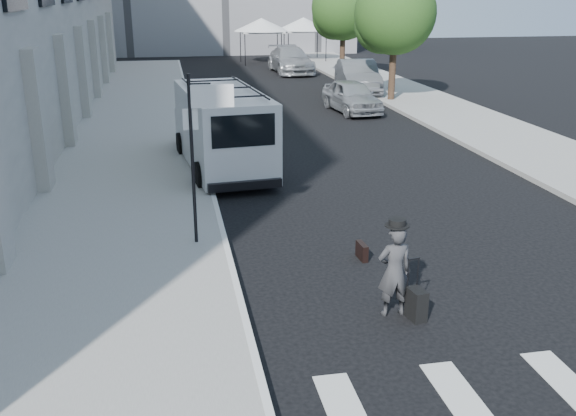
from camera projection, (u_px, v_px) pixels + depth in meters
name	position (u px, v px, depth m)	size (l,w,h in m)	color
ground	(358.00, 307.00, 11.05)	(120.00, 120.00, 0.00)	black
sidewalk_left	(137.00, 127.00, 25.15)	(4.50, 48.00, 0.15)	gray
sidewalk_right	(418.00, 100.00, 31.19)	(4.00, 56.00, 0.15)	gray
sign_pole	(203.00, 124.00, 12.75)	(1.03, 0.07, 3.50)	black
tree_near	(392.00, 16.00, 29.81)	(3.80, 3.83, 6.03)	black
tree_far	(341.00, 10.00, 38.17)	(3.80, 3.83, 6.03)	black
tent_left	(262.00, 25.00, 46.19)	(4.00, 4.00, 3.20)	black
tent_right	(303.00, 24.00, 47.22)	(4.00, 4.00, 3.20)	black
businessman	(394.00, 271.00, 10.56)	(0.58, 0.38, 1.59)	#333335
briefcase	(362.00, 251.00, 12.97)	(0.12, 0.44, 0.34)	black
suitcase	(416.00, 304.00, 10.57)	(0.29, 0.40, 1.03)	black
cargo_van	(221.00, 128.00, 19.25)	(2.73, 6.51, 2.38)	silver
parked_car_a	(352.00, 96.00, 28.29)	(1.67, 4.14, 1.41)	#94989C
parked_car_b	(358.00, 77.00, 33.33)	(1.80, 5.17, 1.70)	slate
parked_car_c	(291.00, 60.00, 41.47)	(2.29, 5.63, 1.63)	#96999D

